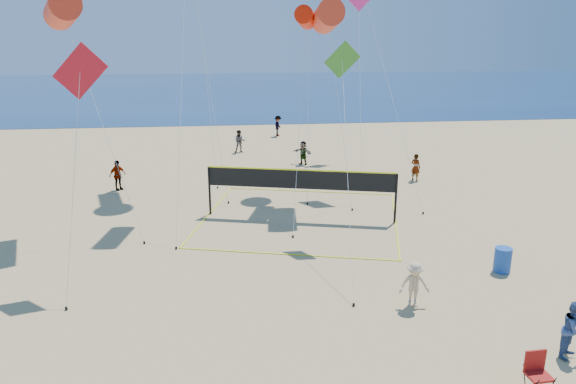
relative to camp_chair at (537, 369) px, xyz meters
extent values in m
cube|color=navy|center=(-5.91, 61.39, -0.54)|extent=(140.00, 50.00, 0.03)
imported|color=#334C81|center=(1.66, 1.22, 0.22)|extent=(0.96, 0.93, 1.55)
imported|color=#D1B48B|center=(-1.56, 4.28, 0.17)|extent=(0.95, 0.57, 1.45)
imported|color=gray|center=(-12.80, 18.01, 0.23)|extent=(0.94, 0.90, 1.57)
imported|color=gray|center=(-2.55, 22.36, 0.17)|extent=(1.27, 1.24, 1.45)
imported|color=gray|center=(3.09, 18.11, 0.19)|extent=(0.63, 0.65, 1.50)
imported|color=gray|center=(-6.31, 26.09, 0.19)|extent=(0.76, 0.61, 1.50)
imported|color=gray|center=(-3.26, 31.43, 0.22)|extent=(0.89, 1.14, 1.56)
cube|color=#9D1611|center=(0.01, -0.10, -0.12)|extent=(0.56, 0.52, 0.06)
cube|color=#9D1611|center=(-0.01, 0.12, 0.17)|extent=(0.53, 0.08, 0.53)
cylinder|color=black|center=(-0.22, 0.08, -0.31)|extent=(0.04, 0.27, 0.69)
cylinder|color=black|center=(0.21, 0.11, -0.31)|extent=(0.04, 0.27, 0.69)
cylinder|color=#1947A6|center=(2.32, 6.37, -0.12)|extent=(0.63, 0.63, 0.88)
cylinder|color=black|center=(-7.96, 13.64, 0.54)|extent=(0.10, 0.10, 2.20)
cylinder|color=black|center=(0.02, 11.60, 0.54)|extent=(0.10, 0.10, 2.20)
cube|color=black|center=(-3.97, 12.62, 1.23)|extent=(7.98, 2.05, 0.82)
cube|color=#F7FF1A|center=(-3.97, 12.62, 1.67)|extent=(7.98, 2.06, 0.06)
cube|color=#F7FF1A|center=(-4.99, 8.63, -0.55)|extent=(8.18, 2.13, 0.02)
cube|color=#F7FF1A|center=(-2.95, 16.61, -0.55)|extent=(8.18, 2.13, 0.02)
cylinder|color=red|center=(-13.30, 12.98, 8.24)|extent=(2.16, 3.11, 1.57)
cylinder|color=silver|center=(-11.88, 11.64, 3.87)|extent=(2.86, 2.70, 8.76)
cylinder|color=black|center=(-10.46, 10.30, -0.51)|extent=(0.08, 0.08, 0.10)
cylinder|color=silver|center=(-8.86, 12.47, 5.21)|extent=(0.62, 5.71, 11.44)
cylinder|color=black|center=(-9.17, 9.62, -0.51)|extent=(0.08, 0.08, 0.10)
cylinder|color=red|center=(-3.27, 16.54, 8.00)|extent=(1.33, 2.19, 1.12)
cylinder|color=silver|center=(-3.92, 13.44, 3.75)|extent=(1.32, 6.22, 8.52)
cylinder|color=black|center=(-4.57, 10.33, -0.51)|extent=(0.08, 0.08, 0.10)
cube|color=red|center=(-11.62, 7.94, 6.31)|extent=(1.83, 0.34, 1.83)
cylinder|color=silver|center=(-11.85, 6.55, 2.90)|extent=(0.47, 2.80, 6.82)
cylinder|color=black|center=(-12.08, 5.16, -0.51)|extent=(0.08, 0.08, 0.10)
cube|color=#3B8E2A|center=(-2.60, 11.06, 6.41)|extent=(1.30, 0.74, 1.46)
cylinder|color=silver|center=(-2.98, 7.76, 2.95)|extent=(0.79, 6.62, 6.93)
cylinder|color=black|center=(-3.37, 4.46, -0.51)|extent=(0.08, 0.08, 0.10)
cylinder|color=silver|center=(0.72, 15.34, 4.39)|extent=(1.87, 5.52, 9.80)
cylinder|color=black|center=(1.65, 12.58, -0.51)|extent=(0.08, 0.08, 0.10)
cylinder|color=silver|center=(-8.01, 17.26, 5.88)|extent=(1.75, 4.33, 12.78)
cylinder|color=black|center=(-7.14, 15.10, -0.51)|extent=(0.08, 0.08, 0.10)
cylinder|color=silver|center=(-3.05, 16.90, 5.00)|extent=(0.68, 4.70, 11.02)
cylinder|color=black|center=(-3.38, 14.56, -0.51)|extent=(0.08, 0.08, 0.10)
cylinder|color=silver|center=(-8.22, 19.72, 6.89)|extent=(1.09, 3.98, 14.80)
cylinder|color=black|center=(-7.69, 17.74, -0.51)|extent=(0.08, 0.08, 0.10)
cylinder|color=silver|center=(0.70, 21.97, 4.98)|extent=(1.27, 7.73, 10.98)
cylinder|color=black|center=(0.08, 18.11, -0.51)|extent=(0.08, 0.08, 0.10)
cylinder|color=red|center=(-2.39, 15.71, 8.04)|extent=(1.35, 2.97, 1.59)
cylinder|color=silver|center=(-1.92, 14.57, 3.77)|extent=(0.96, 2.30, 8.55)
cylinder|color=black|center=(-1.45, 13.42, -0.51)|extent=(0.08, 0.08, 0.10)
camera|label=1|loc=(-7.03, -10.68, 7.80)|focal=35.00mm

